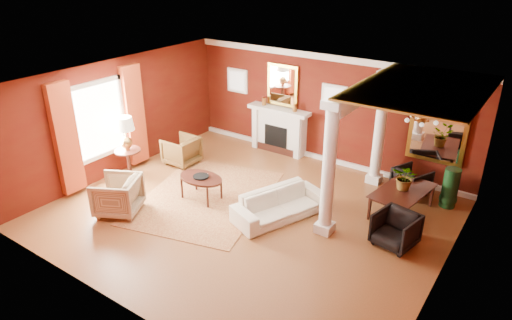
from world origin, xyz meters
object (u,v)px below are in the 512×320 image
Objects in this scene: coffee_table at (201,179)px; side_table at (126,137)px; dining_table at (404,195)px; armchair_leopard at (181,149)px; sofa at (280,200)px; armchair_stripe at (117,194)px.

coffee_table is 0.69× the size of side_table.
coffee_table is at bearing 124.66° from dining_table.
armchair_leopard is 0.52× the size of dining_table.
dining_table is at bearing 26.19° from coffee_table.
sofa is at bearing 7.27° from side_table.
side_table reaches higher than coffee_table.
side_table reaches higher than armchair_leopard.
armchair_leopard reaches higher than coffee_table.
armchair_leopard is 2.08m from coffee_table.
armchair_stripe is 1.85m from side_table.
armchair_stripe is (0.62, -2.67, 0.04)m from armchair_leopard.
armchair_stripe is at bearing 12.91° from armchair_leopard.
coffee_table is (1.71, -1.17, 0.09)m from armchair_leopard.
coffee_table is 2.31m from side_table.
side_table reaches higher than sofa.
side_table is at bearing 117.53° from dining_table.
armchair_stripe is at bearing 143.26° from sofa.
armchair_stripe is 0.58× the size of side_table.
sofa is 3.52m from armchair_stripe.
armchair_leopard is 0.76× the size of coffee_table.
coffee_table is at bearing 116.10° from armchair_stripe.
coffee_table is 0.69× the size of dining_table.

